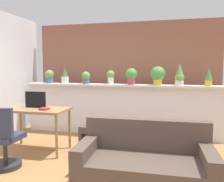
% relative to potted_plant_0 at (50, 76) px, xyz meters
% --- Properties ---
extents(ground_plane, '(12.00, 12.00, 0.00)m').
position_rel_potted_plant_0_xyz_m(ground_plane, '(1.64, -2.00, -1.26)').
color(ground_plane, '#9E7042').
extents(divider_wall, '(4.26, 0.16, 1.06)m').
position_rel_potted_plant_0_xyz_m(divider_wall, '(1.64, 0.00, -0.73)').
color(divider_wall, silver).
rests_on(divider_wall, ground).
extents(plant_shelf, '(4.26, 0.31, 0.04)m').
position_rel_potted_plant_0_xyz_m(plant_shelf, '(1.64, -0.04, -0.18)').
color(plant_shelf, silver).
rests_on(plant_shelf, divider_wall).
extents(brick_wall_behind, '(4.26, 0.10, 2.50)m').
position_rel_potted_plant_0_xyz_m(brick_wall_behind, '(1.64, 0.60, -0.01)').
color(brick_wall_behind, '#935B47').
rests_on(brick_wall_behind, ground).
extents(potted_plant_0, '(0.20, 0.20, 0.30)m').
position_rel_potted_plant_0_xyz_m(potted_plant_0, '(0.00, 0.00, 0.00)').
color(potted_plant_0, '#386B84').
rests_on(potted_plant_0, plant_shelf).
extents(potted_plant_1, '(0.16, 0.16, 0.35)m').
position_rel_potted_plant_0_xyz_m(potted_plant_1, '(0.38, -0.00, -0.00)').
color(potted_plant_1, silver).
rests_on(potted_plant_1, plant_shelf).
extents(potted_plant_2, '(0.18, 0.18, 0.27)m').
position_rel_potted_plant_0_xyz_m(potted_plant_2, '(0.91, -0.06, -0.02)').
color(potted_plant_2, '#386B84').
rests_on(potted_plant_2, plant_shelf).
extents(potted_plant_3, '(0.17, 0.17, 0.29)m').
position_rel_potted_plant_0_xyz_m(potted_plant_3, '(1.44, -0.00, 0.01)').
color(potted_plant_3, silver).
rests_on(potted_plant_3, plant_shelf).
extents(potted_plant_4, '(0.23, 0.23, 0.34)m').
position_rel_potted_plant_0_xyz_m(potted_plant_4, '(1.90, -0.08, 0.03)').
color(potted_plant_4, '#B7474C').
rests_on(potted_plant_4, plant_shelf).
extents(potted_plant_5, '(0.30, 0.30, 0.38)m').
position_rel_potted_plant_0_xyz_m(potted_plant_5, '(2.43, -0.00, 0.05)').
color(potted_plant_5, gold).
rests_on(potted_plant_5, plant_shelf).
extents(potted_plant_6, '(0.18, 0.18, 0.43)m').
position_rel_potted_plant_0_xyz_m(potted_plant_6, '(2.85, -0.07, 0.04)').
color(potted_plant_6, silver).
rests_on(potted_plant_6, plant_shelf).
extents(potted_plant_7, '(0.14, 0.14, 0.35)m').
position_rel_potted_plant_0_xyz_m(potted_plant_7, '(3.39, -0.05, 0.02)').
color(potted_plant_7, gold).
rests_on(potted_plant_7, plant_shelf).
extents(desk, '(1.10, 0.60, 0.75)m').
position_rel_potted_plant_0_xyz_m(desk, '(0.43, -1.27, -0.59)').
color(desk, '#99754C').
rests_on(desk, ground).
extents(tv_monitor, '(0.38, 0.04, 0.28)m').
position_rel_potted_plant_0_xyz_m(tv_monitor, '(0.37, -1.19, -0.37)').
color(tv_monitor, black).
rests_on(tv_monitor, desk).
extents(office_chair, '(0.48, 0.48, 0.91)m').
position_rel_potted_plant_0_xyz_m(office_chair, '(0.37, -2.05, -0.87)').
color(office_chair, '#262628').
rests_on(office_chair, ground).
extents(side_cube_shelf, '(0.40, 0.41, 0.50)m').
position_rel_potted_plant_0_xyz_m(side_cube_shelf, '(1.45, -1.19, -1.01)').
color(side_cube_shelf, '#4C4238').
rests_on(side_cube_shelf, ground).
extents(book_on_desk, '(0.14, 0.13, 0.04)m').
position_rel_potted_plant_0_xyz_m(book_on_desk, '(0.65, -1.38, -0.49)').
color(book_on_desk, '#B22D33').
rests_on(book_on_desk, desk).
extents(couch, '(1.58, 0.80, 0.80)m').
position_rel_potted_plant_0_xyz_m(couch, '(2.38, -2.13, -0.98)').
color(couch, brown).
rests_on(couch, ground).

